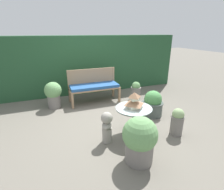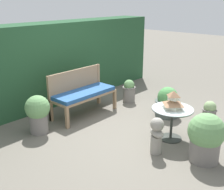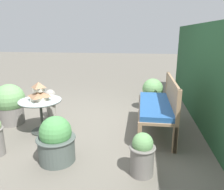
# 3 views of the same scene
# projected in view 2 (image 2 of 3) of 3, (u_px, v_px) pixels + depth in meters

# --- Properties ---
(ground) EXTENTS (30.00, 30.00, 0.00)m
(ground) POSITION_uv_depth(u_px,v_px,m) (128.00, 131.00, 5.19)
(ground) COLOR #666056
(foliage_hedge_back) EXTENTS (6.40, 0.75, 1.83)m
(foliage_hedge_back) POSITION_uv_depth(u_px,v_px,m) (48.00, 64.00, 6.39)
(foliage_hedge_back) COLOR #234C2D
(foliage_hedge_back) RESTS_ON ground
(garden_bench) EXTENTS (1.41, 0.56, 0.52)m
(garden_bench) POSITION_uv_depth(u_px,v_px,m) (84.00, 94.00, 5.81)
(garden_bench) COLOR #937556
(garden_bench) RESTS_ON ground
(bench_backrest) EXTENTS (1.41, 0.06, 0.93)m
(bench_backrest) POSITION_uv_depth(u_px,v_px,m) (76.00, 82.00, 5.90)
(bench_backrest) COLOR #937556
(bench_backrest) RESTS_ON ground
(patio_table) EXTENTS (0.70, 0.70, 0.57)m
(patio_table) POSITION_uv_depth(u_px,v_px,m) (172.00, 115.00, 4.78)
(patio_table) COLOR #2D332D
(patio_table) RESTS_ON ground
(pagoda_birdhouse) EXTENTS (0.31, 0.31, 0.31)m
(pagoda_birdhouse) POSITION_uv_depth(u_px,v_px,m) (173.00, 101.00, 4.69)
(pagoda_birdhouse) COLOR silver
(pagoda_birdhouse) RESTS_ON patio_table
(garden_bust) EXTENTS (0.30, 0.35, 0.60)m
(garden_bust) POSITION_uv_depth(u_px,v_px,m) (157.00, 134.00, 4.36)
(garden_bust) COLOR gray
(garden_bust) RESTS_ON ground
(potted_plant_bench_right) EXTENTS (0.27, 0.27, 0.56)m
(potted_plant_bench_right) POSITION_uv_depth(u_px,v_px,m) (209.00, 115.00, 5.19)
(potted_plant_bench_right) COLOR slate
(potted_plant_bench_right) RESTS_ON ground
(potted_plant_patio_mid) EXTENTS (0.45, 0.45, 0.71)m
(potted_plant_patio_mid) POSITION_uv_depth(u_px,v_px,m) (38.00, 112.00, 5.03)
(potted_plant_patio_mid) COLOR slate
(potted_plant_patio_mid) RESTS_ON ground
(potted_plant_hedge_corner) EXTENTS (0.32, 0.32, 0.54)m
(potted_plant_hedge_corner) POSITION_uv_depth(u_px,v_px,m) (129.00, 91.00, 6.60)
(potted_plant_hedge_corner) COLOR slate
(potted_plant_hedge_corner) RESTS_ON ground
(potted_plant_table_near) EXTENTS (0.55, 0.55, 0.76)m
(potted_plant_table_near) POSITION_uv_depth(u_px,v_px,m) (206.00, 137.00, 4.15)
(potted_plant_table_near) COLOR slate
(potted_plant_table_near) RESTS_ON ground
(potted_plant_bench_left) EXTENTS (0.52, 0.52, 0.63)m
(potted_plant_bench_left) POSITION_uv_depth(u_px,v_px,m) (167.00, 103.00, 5.78)
(potted_plant_bench_left) COLOR #4C5651
(potted_plant_bench_left) RESTS_ON ground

